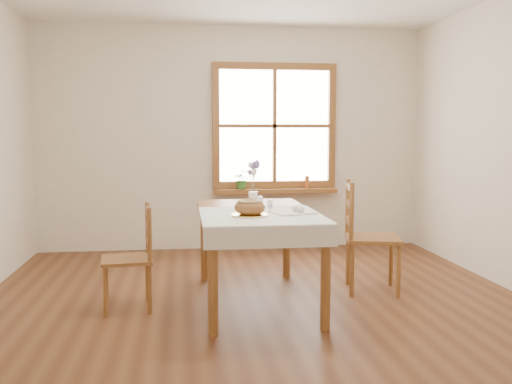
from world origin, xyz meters
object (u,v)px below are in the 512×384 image
dining_table (256,221)px  chair_right (373,237)px  chair_left (127,258)px  flower_vase (253,198)px  bread_plate (250,215)px

dining_table → chair_right: bearing=9.6°
dining_table → chair_left: 1.06m
flower_vase → chair_left: bearing=-152.6°
chair_right → bread_plate: size_ratio=3.61×
flower_vase → bread_plate: bearing=-98.8°
dining_table → bread_plate: bearing=-104.4°
chair_left → chair_right: chair_right is taller
chair_left → chair_right: 2.08m
chair_right → flower_vase: 1.09m
dining_table → bread_plate: bread_plate is taller
dining_table → flower_vase: bearing=85.5°
dining_table → chair_left: chair_left is taller
chair_right → bread_plate: bearing=127.2°
bread_plate → dining_table: bearing=75.6°
chair_left → dining_table: bearing=87.8°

